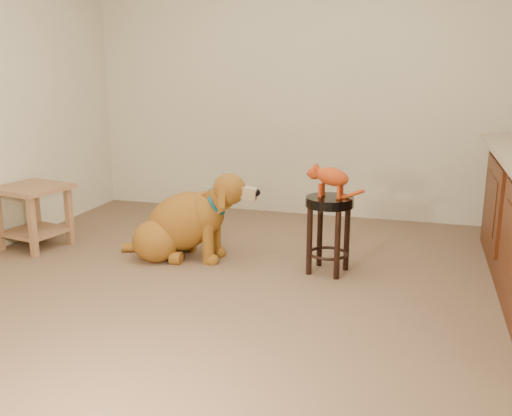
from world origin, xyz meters
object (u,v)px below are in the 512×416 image
(golden_retriever, at_px, (184,224))
(tabby_kitten, at_px, (329,177))
(side_table, at_px, (33,207))
(padded_stool, at_px, (329,219))

(golden_retriever, height_order, tabby_kitten, tabby_kitten)
(tabby_kitten, bearing_deg, side_table, -167.19)
(padded_stool, xyz_separation_m, tabby_kitten, (-0.01, 0.00, 0.31))
(padded_stool, xyz_separation_m, golden_retriever, (-1.15, 0.01, -0.13))
(side_table, bearing_deg, tabby_kitten, 2.15)
(side_table, bearing_deg, padded_stool, 2.08)
(padded_stool, distance_m, golden_retriever, 1.16)
(tabby_kitten, bearing_deg, padded_stool, -5.72)
(padded_stool, height_order, golden_retriever, golden_retriever)
(side_table, relative_size, tabby_kitten, 1.40)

